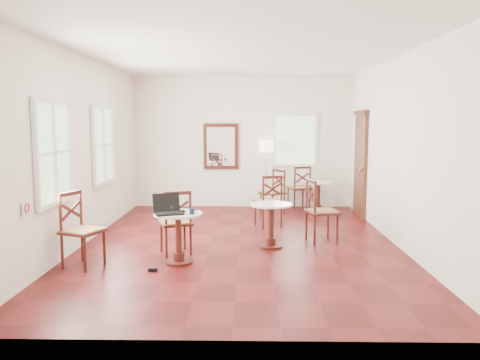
% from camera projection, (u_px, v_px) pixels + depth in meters
% --- Properties ---
extents(ground, '(7.00, 7.00, 0.00)m').
position_uv_depth(ground, '(240.00, 243.00, 7.80)').
color(ground, '#520E0E').
rests_on(ground, ground).
extents(room_shell, '(5.02, 7.02, 3.01)m').
position_uv_depth(room_shell, '(236.00, 126.00, 7.85)').
color(room_shell, white).
rests_on(room_shell, ground).
extents(cafe_table_near, '(0.67, 0.67, 0.71)m').
position_uv_depth(cafe_table_near, '(178.00, 232.00, 6.65)').
color(cafe_table_near, '#441611').
rests_on(cafe_table_near, ground).
extents(cafe_table_mid, '(0.66, 0.66, 0.69)m').
position_uv_depth(cafe_table_mid, '(271.00, 220.00, 7.52)').
color(cafe_table_mid, '#441611').
rests_on(cafe_table_mid, ground).
extents(cafe_table_back, '(0.61, 0.61, 0.65)m').
position_uv_depth(cafe_table_back, '(318.00, 193.00, 10.61)').
color(cafe_table_back, '#441611').
rests_on(cafe_table_back, ground).
extents(chair_near_a, '(0.57, 0.57, 0.96)m').
position_uv_depth(chair_near_a, '(176.00, 222.00, 7.14)').
color(chair_near_a, '#441611').
rests_on(chair_near_a, ground).
extents(chair_near_b, '(0.61, 0.61, 1.02)m').
position_uv_depth(chair_near_b, '(81.00, 230.00, 6.50)').
color(chair_near_b, '#441611').
rests_on(chair_near_b, ground).
extents(chair_mid_a, '(0.59, 0.59, 0.98)m').
position_uv_depth(chair_mid_a, '(269.00, 201.00, 9.01)').
color(chair_mid_a, '#441611').
rests_on(chair_mid_a, ground).
extents(chair_mid_b, '(0.57, 0.57, 1.03)m').
position_uv_depth(chair_mid_b, '(320.00, 211.00, 7.86)').
color(chair_mid_b, '#441611').
rests_on(chair_mid_b, ground).
extents(chair_back_a, '(0.57, 0.57, 0.98)m').
position_uv_depth(chair_back_a, '(299.00, 188.00, 10.86)').
color(chair_back_a, '#441611').
rests_on(chair_back_a, ground).
extents(chair_back_b, '(0.61, 0.61, 0.95)m').
position_uv_depth(chair_back_b, '(273.00, 192.00, 10.29)').
color(chair_back_b, '#441611').
rests_on(chair_back_b, ground).
extents(floor_lamp, '(0.30, 0.30, 1.56)m').
position_uv_depth(floor_lamp, '(266.00, 151.00, 10.76)').
color(floor_lamp, '#BF8C3F').
rests_on(floor_lamp, ground).
extents(laptop, '(0.46, 0.43, 0.27)m').
position_uv_depth(laptop, '(168.00, 209.00, 6.57)').
color(laptop, black).
rests_on(laptop, cafe_table_near).
extents(mouse, '(0.12, 0.09, 0.04)m').
position_uv_depth(mouse, '(182.00, 211.00, 6.63)').
color(mouse, black).
rests_on(mouse, cafe_table_near).
extents(navy_mug, '(0.10, 0.07, 0.08)m').
position_uv_depth(navy_mug, '(192.00, 211.00, 6.53)').
color(navy_mug, black).
rests_on(navy_mug, cafe_table_near).
extents(water_glass, '(0.06, 0.06, 0.09)m').
position_uv_depth(water_glass, '(172.00, 209.00, 6.62)').
color(water_glass, white).
rests_on(water_glass, cafe_table_near).
extents(power_adapter, '(0.11, 0.07, 0.05)m').
position_uv_depth(power_adapter, '(153.00, 270.00, 6.34)').
color(power_adapter, black).
rests_on(power_adapter, ground).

